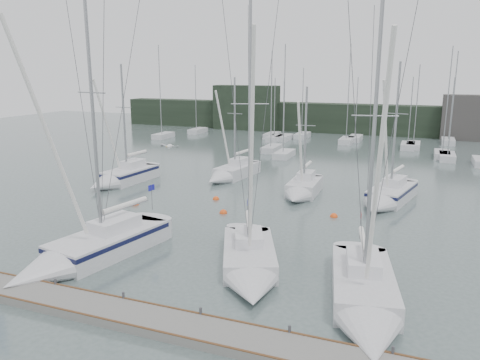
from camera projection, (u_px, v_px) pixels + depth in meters
name	position (u px, v px, depth m)	size (l,w,h in m)	color
ground	(201.00, 278.00, 24.85)	(160.00, 160.00, 0.00)	#4D5E5B
dock	(150.00, 320.00, 20.27)	(24.00, 2.00, 0.40)	slate
far_treeline	(359.00, 119.00, 80.46)	(90.00, 4.00, 5.00)	black
far_building_left	(246.00, 108.00, 85.39)	(12.00, 3.00, 8.00)	black
far_building_right	(477.00, 118.00, 72.04)	(10.00, 3.00, 7.00)	#3F3C3A
mast_forest	(364.00, 144.00, 66.42)	(56.09, 23.93, 14.86)	#BCBCC1
sailboat_near_left	(82.00, 253.00, 26.49)	(5.03, 11.02, 16.14)	#BCBCC1
sailboat_near_center	(250.00, 268.00, 24.79)	(5.96, 9.25, 15.39)	#BCBCC1
sailboat_near_right	(366.00, 304.00, 20.94)	(4.68, 10.36, 14.91)	#BCBCC1
sailboat_mid_a	(120.00, 178.00, 44.92)	(3.42, 8.66, 12.16)	#BCBCC1
sailboat_mid_b	(229.00, 174.00, 47.06)	(3.62, 8.29, 10.85)	#BCBCC1
sailboat_mid_c	(301.00, 191.00, 40.48)	(2.55, 6.96, 10.15)	#BCBCC1
sailboat_mid_d	(386.00, 197.00, 38.18)	(4.54, 9.12, 12.29)	#BCBCC1
buoy_a	(223.00, 213.00, 36.03)	(0.60, 0.60, 0.60)	#F14E15
buoy_b	(334.00, 217.00, 35.11)	(0.58, 0.58, 0.58)	#F14E15
buoy_c	(135.00, 205.00, 38.30)	(0.60, 0.60, 0.60)	#F14E15
seagull	(170.00, 146.00, 24.95)	(1.12, 0.53, 0.22)	silver
buoy_d	(216.00, 199.00, 39.83)	(0.56, 0.56, 0.56)	#F14E15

